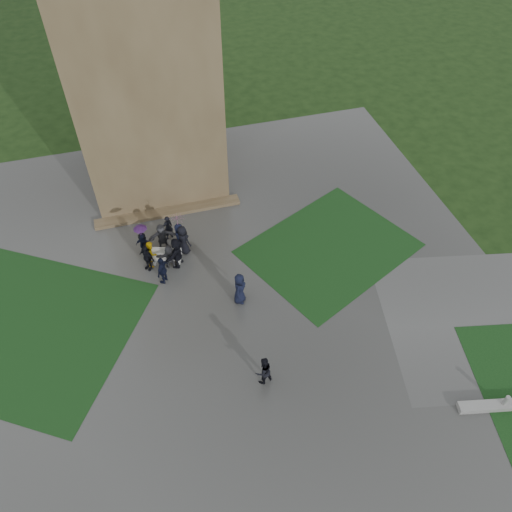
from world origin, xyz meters
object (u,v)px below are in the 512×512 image
object	(u,v)px
pedestrian_near	(264,371)
pedestrian_mid	(240,288)
tower	(135,40)
bench	(166,256)

from	to	relation	value
pedestrian_near	pedestrian_mid	bearing A→B (deg)	-108.63
tower	pedestrian_near	size ratio (longest dim) A/B	10.53
pedestrian_mid	pedestrian_near	size ratio (longest dim) A/B	1.14
tower	pedestrian_mid	size ratio (longest dim) A/B	9.27
tower	bench	distance (m)	12.04
tower	bench	size ratio (longest dim) A/B	10.03
tower	pedestrian_mid	bearing A→B (deg)	-78.26
pedestrian_mid	bench	bearing A→B (deg)	70.98
bench	pedestrian_mid	xyz separation A→B (m)	(3.26, -3.77, 0.46)
pedestrian_near	bench	bearing A→B (deg)	-87.08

